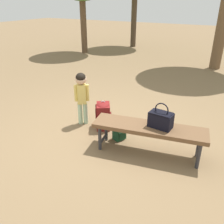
{
  "coord_description": "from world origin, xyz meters",
  "views": [
    {
      "loc": [
        -1.79,
        3.0,
        2.07
      ],
      "look_at": [
        -0.13,
        0.05,
        0.45
      ],
      "focal_mm": 37.98,
      "sensor_mm": 36.0,
      "label": 1
    }
  ],
  "objects_px": {
    "backpack_small": "(119,130)",
    "handbag": "(161,119)",
    "child_standing": "(82,91)",
    "backpack_large": "(103,114)",
    "park_bench": "(149,130)"
  },
  "relations": [
    {
      "from": "child_standing",
      "to": "backpack_large",
      "type": "distance_m",
      "value": 0.56
    },
    {
      "from": "child_standing",
      "to": "park_bench",
      "type": "bearing_deg",
      "value": 168.15
    },
    {
      "from": "backpack_small",
      "to": "child_standing",
      "type": "bearing_deg",
      "value": -10.34
    },
    {
      "from": "handbag",
      "to": "child_standing",
      "type": "bearing_deg",
      "value": -9.12
    },
    {
      "from": "backpack_small",
      "to": "backpack_large",
      "type": "bearing_deg",
      "value": -25.23
    },
    {
      "from": "park_bench",
      "to": "handbag",
      "type": "xyz_separation_m",
      "value": [
        -0.14,
        -0.04,
        0.18
      ]
    },
    {
      "from": "park_bench",
      "to": "handbag",
      "type": "distance_m",
      "value": 0.24
    },
    {
      "from": "backpack_large",
      "to": "child_standing",
      "type": "bearing_deg",
      "value": 6.64
    },
    {
      "from": "handbag",
      "to": "child_standing",
      "type": "relative_size",
      "value": 0.38
    },
    {
      "from": "handbag",
      "to": "child_standing",
      "type": "distance_m",
      "value": 1.53
    },
    {
      "from": "park_bench",
      "to": "backpack_large",
      "type": "relative_size",
      "value": 3.19
    },
    {
      "from": "backpack_small",
      "to": "handbag",
      "type": "bearing_deg",
      "value": 172.36
    },
    {
      "from": "child_standing",
      "to": "backpack_large",
      "type": "xyz_separation_m",
      "value": [
        -0.41,
        -0.05,
        -0.38
      ]
    },
    {
      "from": "backpack_large",
      "to": "backpack_small",
      "type": "distance_m",
      "value": 0.47
    },
    {
      "from": "handbag",
      "to": "backpack_large",
      "type": "xyz_separation_m",
      "value": [
        1.1,
        -0.29,
        -0.32
      ]
    }
  ]
}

